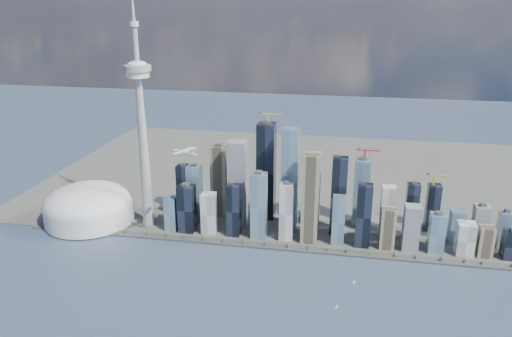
% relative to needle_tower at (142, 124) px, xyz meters
% --- Properties ---
extents(ground, '(4000.00, 4000.00, 0.00)m').
position_rel_needle_tower_xyz_m(ground, '(300.00, -310.00, -235.84)').
color(ground, '#303F54').
rests_on(ground, ground).
extents(seawall, '(1100.00, 22.00, 4.00)m').
position_rel_needle_tower_xyz_m(seawall, '(300.00, -60.00, -233.84)').
color(seawall, '#383838').
rests_on(seawall, ground).
extents(land, '(1400.00, 900.00, 3.00)m').
position_rel_needle_tower_xyz_m(land, '(300.00, 390.00, -234.34)').
color(land, '#4C4C47').
rests_on(land, ground).
extents(shoreline_trees, '(960.53, 7.20, 8.80)m').
position_rel_needle_tower_xyz_m(shoreline_trees, '(300.00, -60.00, -227.06)').
color(shoreline_trees, '#3F2D1E').
rests_on(shoreline_trees, seawall).
extents(skyscraper_cluster, '(736.00, 142.00, 251.86)m').
position_rel_needle_tower_xyz_m(skyscraper_cluster, '(359.62, 26.82, -157.82)').
color(skyscraper_cluster, black).
rests_on(skyscraper_cluster, land).
extents(needle_tower, '(56.00, 56.00, 550.50)m').
position_rel_needle_tower_xyz_m(needle_tower, '(0.00, 0.00, 0.00)').
color(needle_tower, '#979792').
rests_on(needle_tower, land).
extents(dome_stadium, '(200.00, 200.00, 86.00)m').
position_rel_needle_tower_xyz_m(dome_stadium, '(-140.00, -10.00, -196.40)').
color(dome_stadium, silver).
rests_on(dome_stadium, land).
extents(airplane, '(59.00, 52.86, 14.94)m').
position_rel_needle_tower_xyz_m(airplane, '(135.97, -123.01, -17.89)').
color(airplane, white).
rests_on(airplane, ground).
extents(sailboat_west, '(6.29, 3.15, 8.75)m').
position_rel_needle_tower_xyz_m(sailboat_west, '(433.72, -251.35, -233.03)').
color(sailboat_west, white).
rests_on(sailboat_west, ground).
extents(sailboat_east, '(6.27, 2.32, 8.66)m').
position_rel_needle_tower_xyz_m(sailboat_east, '(462.89, -167.57, -233.06)').
color(sailboat_east, white).
rests_on(sailboat_east, ground).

